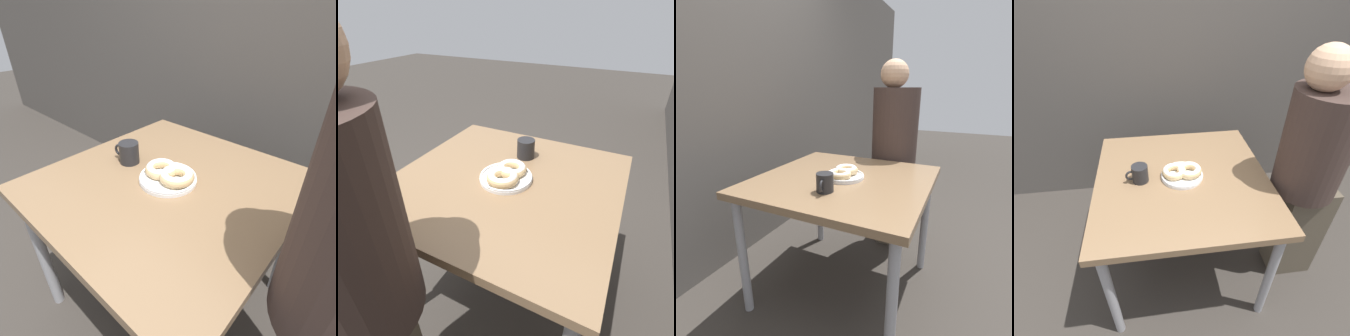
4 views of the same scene
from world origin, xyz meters
TOP-DOWN VIEW (x-y plane):
  - ground_plane at (0.00, 0.00)m, footprint 14.00×14.00m
  - wall_back at (0.00, 1.12)m, footprint 8.00×0.05m
  - dining_table at (0.00, 0.21)m, footprint 0.96×0.97m
  - donut_plate at (0.00, 0.21)m, footprint 0.25×0.23m
  - coffee_mug at (-0.23, 0.20)m, footprint 0.12×0.09m

SIDE VIEW (x-z plane):
  - ground_plane at x=0.00m, z-range 0.00..0.00m
  - dining_table at x=0.00m, z-range 0.30..1.06m
  - donut_plate at x=0.00m, z-range 0.76..0.82m
  - coffee_mug at x=-0.23m, z-range 0.76..0.86m
  - wall_back at x=0.00m, z-range 0.00..2.60m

